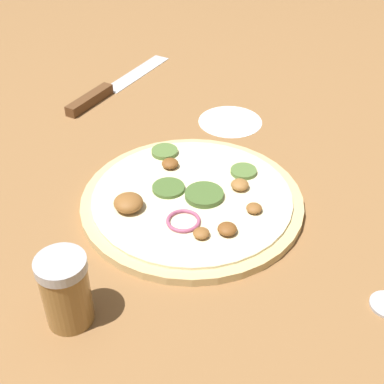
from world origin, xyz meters
The scene contains 5 objects.
ground_plane centered at (0.00, 0.00, 0.00)m, with size 3.00×3.00×0.00m, color olive.
pizza centered at (0.00, 0.00, 0.01)m, with size 0.30×0.30×0.04m.
knife centered at (0.22, -0.28, 0.01)m, with size 0.12×0.29×0.02m.
spice_jar centered at (0.09, 0.22, 0.04)m, with size 0.05×0.05×0.09m.
flour_patch centered at (-0.02, -0.23, 0.00)m, with size 0.11×0.11×0.00m.
Camera 1 is at (-0.11, 0.56, 0.46)m, focal length 50.00 mm.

